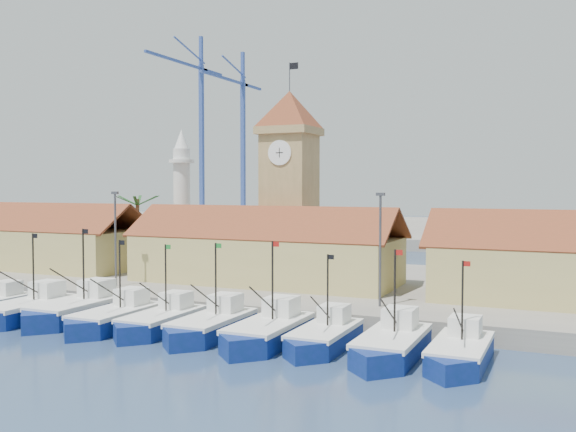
% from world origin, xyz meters
% --- Properties ---
extents(ground, '(400.00, 400.00, 0.00)m').
position_xyz_m(ground, '(0.00, 0.00, 0.00)').
color(ground, navy).
rests_on(ground, ground).
extents(quay, '(140.00, 32.00, 1.50)m').
position_xyz_m(quay, '(0.00, 24.00, 0.75)').
color(quay, gray).
rests_on(quay, ground).
extents(terminal, '(240.00, 80.00, 2.00)m').
position_xyz_m(terminal, '(0.00, 110.00, 1.00)').
color(terminal, gray).
rests_on(terminal, ground).
extents(boat_1, '(3.63, 9.96, 7.53)m').
position_xyz_m(boat_1, '(-13.03, 1.84, 0.78)').
color(boat_1, navy).
rests_on(boat_1, ground).
extents(boat_2, '(3.84, 10.53, 7.97)m').
position_xyz_m(boat_2, '(-9.02, 3.25, 0.82)').
color(boat_2, navy).
rests_on(boat_2, ground).
extents(boat_3, '(3.49, 9.55, 7.23)m').
position_xyz_m(boat_3, '(-4.44, 2.28, 0.75)').
color(boat_3, navy).
rests_on(boat_3, ground).
extents(boat_4, '(3.36, 9.22, 6.97)m').
position_xyz_m(boat_4, '(-0.52, 2.83, 0.72)').
color(boat_4, navy).
rests_on(boat_4, ground).
extents(boat_5, '(3.50, 9.58, 7.25)m').
position_xyz_m(boat_5, '(3.84, 2.89, 0.75)').
color(boat_5, navy).
rests_on(boat_5, ground).
extents(boat_6, '(3.65, 10.01, 7.57)m').
position_xyz_m(boat_6, '(8.54, 2.72, 0.78)').
color(boat_6, navy).
rests_on(boat_6, ground).
extents(boat_7, '(3.24, 8.89, 6.73)m').
position_xyz_m(boat_7, '(12.53, 3.26, 0.70)').
color(boat_7, navy).
rests_on(boat_7, ground).
extents(boat_8, '(3.54, 9.70, 7.34)m').
position_xyz_m(boat_8, '(17.37, 2.66, 0.76)').
color(boat_8, navy).
rests_on(boat_8, ground).
extents(boat_9, '(3.27, 8.94, 6.77)m').
position_xyz_m(boat_9, '(21.66, 2.80, 0.70)').
color(boat_9, navy).
rests_on(boat_9, ground).
extents(hall_left, '(31.20, 10.13, 7.61)m').
position_xyz_m(hall_left, '(-32.00, 20.00, 3.99)').
color(hall_left, tan).
rests_on(hall_left, quay).
extents(hall_center, '(27.04, 10.13, 7.61)m').
position_xyz_m(hall_center, '(0.00, 20.00, 3.99)').
color(hall_center, tan).
rests_on(hall_center, quay).
extents(clock_tower, '(5.80, 5.80, 22.70)m').
position_xyz_m(clock_tower, '(0.00, 26.00, 11.96)').
color(clock_tower, tan).
rests_on(clock_tower, quay).
extents(minaret, '(3.00, 3.00, 16.30)m').
position_xyz_m(minaret, '(-15.00, 28.00, 9.73)').
color(minaret, silver).
rests_on(minaret, quay).
extents(palm_tree, '(5.60, 5.03, 8.39)m').
position_xyz_m(palm_tree, '(-20.00, 26.00, 6.25)').
color(palm_tree, brown).
rests_on(palm_tree, quay).
extents(lamp_posts, '(80.70, 0.25, 9.03)m').
position_xyz_m(lamp_posts, '(0.50, 12.00, 6.48)').
color(lamp_posts, '#3F3F44').
rests_on(lamp_posts, quay).
extents(crane_blue_far, '(1.00, 33.06, 46.40)m').
position_xyz_m(crane_blue_far, '(-57.69, 100.65, 27.76)').
color(crane_blue_far, '#324C9A').
rests_on(crane_blue_far, terminal).
extents(crane_blue_near, '(1.00, 30.25, 42.94)m').
position_xyz_m(crane_blue_near, '(-49.12, 106.95, 25.63)').
color(crane_blue_near, '#324C9A').
rests_on(crane_blue_near, terminal).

